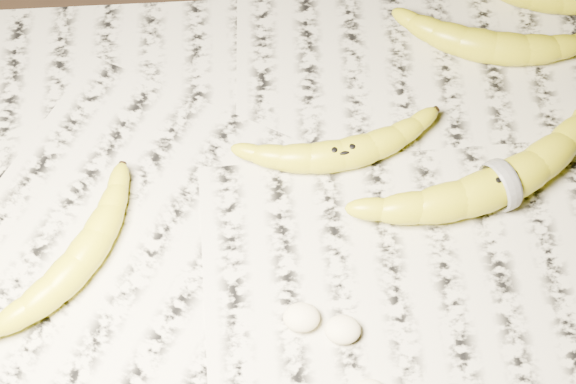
{
  "coord_description": "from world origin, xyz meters",
  "views": [
    {
      "loc": [
        -0.02,
        -0.34,
        0.69
      ],
      "look_at": [
        -0.03,
        0.01,
        0.05
      ],
      "focal_mm": 50.0,
      "sensor_mm": 36.0,
      "label": 1
    }
  ],
  "objects_px": {
    "banana_upper_a": "(494,45)",
    "banana_taped": "(501,183)",
    "banana_left_b": "(77,262)",
    "banana_center": "(342,153)"
  },
  "relations": [
    {
      "from": "banana_upper_a",
      "to": "banana_taped",
      "type": "bearing_deg",
      "value": -85.2
    },
    {
      "from": "banana_left_b",
      "to": "banana_taped",
      "type": "bearing_deg",
      "value": -45.9
    },
    {
      "from": "banana_taped",
      "to": "banana_upper_a",
      "type": "bearing_deg",
      "value": 59.19
    },
    {
      "from": "banana_center",
      "to": "banana_left_b",
      "type": "bearing_deg",
      "value": -166.74
    },
    {
      "from": "banana_left_b",
      "to": "banana_upper_a",
      "type": "relative_size",
      "value": 0.94
    },
    {
      "from": "banana_left_b",
      "to": "banana_taped",
      "type": "height_order",
      "value": "banana_taped"
    },
    {
      "from": "banana_center",
      "to": "banana_taped",
      "type": "distance_m",
      "value": 0.15
    },
    {
      "from": "banana_left_b",
      "to": "banana_center",
      "type": "height_order",
      "value": "banana_left_b"
    },
    {
      "from": "banana_taped",
      "to": "banana_upper_a",
      "type": "height_order",
      "value": "banana_taped"
    },
    {
      "from": "banana_left_b",
      "to": "banana_upper_a",
      "type": "distance_m",
      "value": 0.48
    }
  ]
}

